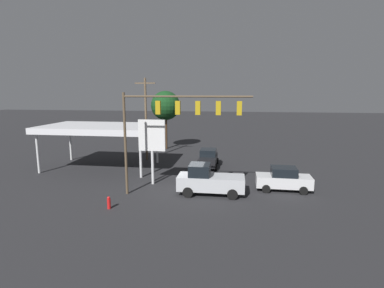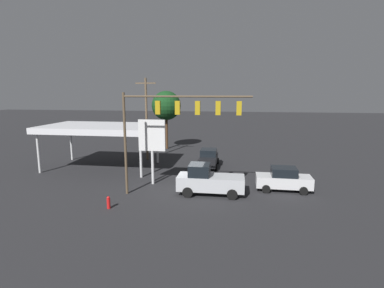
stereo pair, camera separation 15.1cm
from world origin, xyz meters
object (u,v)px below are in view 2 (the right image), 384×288
(street_tree, at_px, (166,106))
(fire_hydrant, at_px, (109,202))
(utility_pole, at_px, (146,117))
(sedan_waiting, at_px, (283,179))
(traffic_signal_assembly, at_px, (175,116))
(sedan_far, at_px, (209,158))
(pickup_parked, at_px, (209,180))
(price_sign, at_px, (152,138))

(street_tree, distance_m, fire_hydrant, 22.96)
(utility_pole, relative_size, fire_hydrant, 10.85)
(sedan_waiting, bearing_deg, utility_pole, -32.44)
(fire_hydrant, bearing_deg, traffic_signal_assembly, -142.43)
(sedan_waiting, bearing_deg, fire_hydrant, 25.56)
(sedan_waiting, distance_m, sedan_far, 9.71)
(utility_pole, bearing_deg, street_tree, -95.58)
(pickup_parked, xyz_separation_m, sedan_waiting, (-5.95, -1.82, -0.16))
(sedan_far, bearing_deg, price_sign, -32.21)
(sedan_waiting, distance_m, street_tree, 21.95)
(traffic_signal_assembly, height_order, sedan_waiting, traffic_signal_assembly)
(utility_pole, distance_m, fire_hydrant, 15.96)
(traffic_signal_assembly, relative_size, street_tree, 1.19)
(traffic_signal_assembly, xyz_separation_m, street_tree, (5.27, -19.07, -0.11))
(traffic_signal_assembly, distance_m, utility_pole, 13.44)
(traffic_signal_assembly, distance_m, fire_hydrant, 7.74)
(pickup_parked, bearing_deg, sedan_far, -84.75)
(sedan_waiting, relative_size, street_tree, 0.54)
(fire_hydrant, bearing_deg, sedan_far, -114.07)
(utility_pole, distance_m, sedan_waiting, 17.61)
(traffic_signal_assembly, bearing_deg, fire_hydrant, 37.57)
(price_sign, xyz_separation_m, sedan_waiting, (-11.05, 0.11, -3.10))
(utility_pole, relative_size, sedan_far, 2.17)
(price_sign, bearing_deg, sedan_waiting, 179.42)
(price_sign, height_order, fire_hydrant, price_sign)
(pickup_parked, height_order, street_tree, street_tree)
(traffic_signal_assembly, xyz_separation_m, pickup_parked, (-2.45, -0.85, -5.07))
(traffic_signal_assembly, relative_size, price_sign, 1.71)
(traffic_signal_assembly, height_order, sedan_far, traffic_signal_assembly)
(traffic_signal_assembly, xyz_separation_m, utility_pole, (5.96, -12.00, -1.12))
(sedan_far, bearing_deg, sedan_waiting, 44.19)
(utility_pole, relative_size, pickup_parked, 1.83)
(street_tree, bearing_deg, price_sign, 99.17)
(traffic_signal_assembly, relative_size, utility_pole, 1.01)
(traffic_signal_assembly, height_order, price_sign, traffic_signal_assembly)
(price_sign, relative_size, street_tree, 0.70)
(price_sign, height_order, sedan_far, price_sign)
(price_sign, height_order, pickup_parked, price_sign)
(sedan_waiting, height_order, fire_hydrant, sedan_waiting)
(pickup_parked, relative_size, sedan_waiting, 1.18)
(price_sign, bearing_deg, sedan_far, -121.86)
(pickup_parked, height_order, sedan_waiting, pickup_parked)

